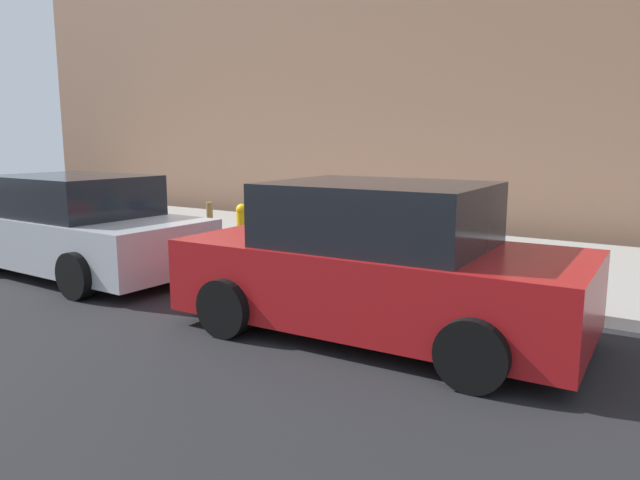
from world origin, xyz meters
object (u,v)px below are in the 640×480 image
Objects in this scene: suitcase_silver_1 at (382,252)px; suitcase_navy_2 at (350,242)px; parked_car_red_0 at (378,264)px; suitcase_olive_4 at (295,240)px; suitcase_black_3 at (328,243)px; fire_hydrant at (242,226)px; suitcase_teal_0 at (414,248)px; bollard_post at (210,225)px; suitcase_maroon_5 at (273,238)px; parked_car_silver_1 at (75,227)px.

suitcase_silver_1 is 0.54× the size of suitcase_navy_2.
suitcase_navy_2 is 2.83m from parked_car_red_0.
parked_car_red_0 reaches higher than suitcase_olive_4.
suitcase_black_3 is 1.08× the size of fire_hydrant.
suitcase_navy_2 is (1.06, 0.02, -0.00)m from suitcase_teal_0.
suitcase_teal_0 is 1.42× the size of suitcase_silver_1.
fire_hydrant is (2.25, -0.06, 0.05)m from suitcase_navy_2.
bollard_post is at bearing 13.25° from fire_hydrant.
suitcase_olive_4 is 0.55m from suitcase_maroon_5.
suitcase_maroon_5 is 1.32m from bollard_post.
bollard_post is at bearing 1.65° from suitcase_teal_0.
suitcase_olive_4 is at bearing 0.46° from suitcase_navy_2.
bollard_post reaches higher than suitcase_olive_4.
parked_car_red_0 is at bearing 116.33° from suitcase_silver_1.
suitcase_olive_4 is 1.35× the size of suitcase_maroon_5.
suitcase_silver_1 is 0.64× the size of suitcase_black_3.
suitcase_navy_2 is at bearing -178.16° from bollard_post.
suitcase_olive_4 is at bearing 170.11° from suitcase_maroon_5.
suitcase_silver_1 is at bearing -177.26° from bollard_post.
parked_car_silver_1 is at bearing 31.54° from suitcase_navy_2.
suitcase_maroon_5 reaches higher than suitcase_silver_1.
fire_hydrant is (3.32, -0.04, 0.05)m from suitcase_teal_0.
parked_car_silver_1 is at bearing 25.69° from suitcase_teal_0.
parked_car_silver_1 reaches higher than suitcase_black_3.
suitcase_teal_0 is at bearing 174.74° from suitcase_silver_1.
suitcase_navy_2 is at bearing -148.46° from parked_car_silver_1.
fire_hydrant reaches higher than suitcase_teal_0.
suitcase_silver_1 is (0.54, -0.05, -0.12)m from suitcase_teal_0.
fire_hydrant is 0.65m from bollard_post.
suitcase_teal_0 is 5.28m from parked_car_silver_1.
suitcase_teal_0 is at bearing -179.20° from suitcase_olive_4.
fire_hydrant is at bearing -3.11° from suitcase_olive_4.
suitcase_navy_2 reaches higher than suitcase_maroon_5.
suitcase_teal_0 is 1.57m from suitcase_black_3.
parked_car_red_0 is at bearing 149.43° from fire_hydrant.
suitcase_olive_4 is at bearing -39.62° from parked_car_red_0.
suitcase_teal_0 is 0.55m from suitcase_silver_1.
suitcase_teal_0 is 2.65m from suitcase_maroon_5.
suitcase_olive_4 reaches higher than suitcase_silver_1.
suitcase_olive_4 is 3.49m from parked_car_silver_1.
suitcase_black_3 is 1.09× the size of suitcase_olive_4.
suitcase_black_3 is 0.21× the size of parked_car_red_0.
parked_car_red_0 is (-3.93, 2.32, 0.19)m from fire_hydrant.
fire_hydrant is (0.66, 0.03, 0.16)m from suitcase_maroon_5.
suitcase_silver_1 is 2.11m from suitcase_maroon_5.
parked_car_silver_1 reaches higher than fire_hydrant.
suitcase_silver_1 is 0.13× the size of parked_car_red_0.
suitcase_navy_2 is 1.18× the size of suitcase_black_3.
suitcase_maroon_5 is (1.09, 0.04, -0.02)m from suitcase_black_3.
suitcase_black_3 reaches higher than bollard_post.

